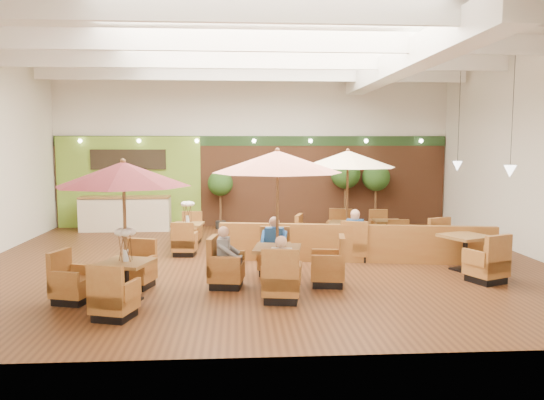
{
  "coord_description": "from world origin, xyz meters",
  "views": [
    {
      "loc": [
        -0.57,
        -13.03,
        2.93
      ],
      "look_at": [
        0.3,
        0.5,
        1.5
      ],
      "focal_mm": 35.0,
      "sensor_mm": 36.0,
      "label": 1
    }
  ],
  "objects": [
    {
      "name": "room",
      "position": [
        0.25,
        1.22,
        3.63
      ],
      "size": [
        14.04,
        14.0,
        5.52
      ],
      "color": "#381E0F",
      "rests_on": "ground"
    },
    {
      "name": "service_counter",
      "position": [
        -4.4,
        5.1,
        0.58
      ],
      "size": [
        3.0,
        0.75,
        1.18
      ],
      "color": "beige",
      "rests_on": "ground"
    },
    {
      "name": "booth_divider",
      "position": [
        2.33,
        -0.21,
        0.47
      ],
      "size": [
        6.77,
        1.27,
        0.95
      ],
      "primitive_type": "cube",
      "rotation": [
        0.0,
        0.0,
        -0.16
      ],
      "color": "brown",
      "rests_on": "ground"
    },
    {
      "name": "table_0",
      "position": [
        -2.72,
        -3.24,
        1.9
      ],
      "size": [
        2.61,
        2.75,
        2.67
      ],
      "rotation": [
        0.0,
        0.0,
        -0.29
      ],
      "color": "brown",
      "rests_on": "ground"
    },
    {
      "name": "table_1",
      "position": [
        0.23,
        -2.35,
        1.93
      ],
      "size": [
        2.88,
        2.88,
        2.86
      ],
      "rotation": [
        0.0,
        0.0,
        -0.16
      ],
      "color": "brown",
      "rests_on": "ground"
    },
    {
      "name": "table_2",
      "position": [
        2.31,
        1.06,
        2.02
      ],
      "size": [
        2.76,
        2.91,
        2.82
      ],
      "rotation": [
        0.0,
        0.0,
        -0.3
      ],
      "color": "brown",
      "rests_on": "ground"
    },
    {
      "name": "table_3",
      "position": [
        -1.99,
        1.77,
        0.49
      ],
      "size": [
        0.89,
        2.49,
        1.5
      ],
      "rotation": [
        0.0,
        0.0,
        -0.09
      ],
      "color": "brown",
      "rests_on": "ground"
    },
    {
      "name": "table_4",
      "position": [
        4.68,
        -1.25,
        0.41
      ],
      "size": [
        1.25,
        3.03,
        1.06
      ],
      "rotation": [
        0.0,
        0.0,
        0.4
      ],
      "color": "brown",
      "rests_on": "ground"
    },
    {
      "name": "table_5",
      "position": [
        3.83,
        2.19,
        0.34
      ],
      "size": [
        0.85,
        2.38,
        0.88
      ],
      "rotation": [
        0.0,
        0.0,
        -0.08
      ],
      "color": "brown",
      "rests_on": "ground"
    },
    {
      "name": "topiary_0",
      "position": [
        -1.19,
        5.3,
        1.51
      ],
      "size": [
        0.87,
        0.87,
        2.02
      ],
      "color": "black",
      "rests_on": "ground"
    },
    {
      "name": "topiary_1",
      "position": [
        3.19,
        5.3,
        1.8
      ],
      "size": [
        1.04,
        1.04,
        2.42
      ],
      "color": "black",
      "rests_on": "ground"
    },
    {
      "name": "topiary_2",
      "position": [
        4.28,
        5.3,
        1.69
      ],
      "size": [
        0.97,
        0.97,
        2.26
      ],
      "color": "black",
      "rests_on": "ground"
    },
    {
      "name": "diner_0",
      "position": [
        0.23,
        -3.4,
        0.76
      ],
      "size": [
        0.42,
        0.37,
        0.79
      ],
      "rotation": [
        0.0,
        0.0,
        -0.23
      ],
      "color": "silver",
      "rests_on": "ground"
    },
    {
      "name": "diner_1",
      "position": [
        0.23,
        -1.3,
        0.78
      ],
      "size": [
        0.45,
        0.39,
        0.85
      ],
      "rotation": [
        0.0,
        0.0,
        2.93
      ],
      "color": "#24549E",
      "rests_on": "ground"
    },
    {
      "name": "diner_2",
      "position": [
        -0.82,
        -2.35,
        0.76
      ],
      "size": [
        0.34,
        0.41,
        0.81
      ],
      "rotation": [
        0.0,
        0.0,
        4.62
      ],
      "color": "slate",
      "rests_on": "ground"
    },
    {
      "name": "diner_3",
      "position": [
        2.38,
        0.03,
        0.78
      ],
      "size": [
        0.47,
        0.43,
        0.85
      ],
      "rotation": [
        0.0,
        0.0,
        -0.35
      ],
      "color": "#24549E",
      "rests_on": "ground"
    },
    {
      "name": "diner_4",
      "position": [
        2.38,
        0.03,
        0.75
      ],
      "size": [
        0.43,
        0.4,
        0.78
      ],
      "rotation": [
        0.0,
        0.0,
        -0.38
      ],
      "color": "silver",
      "rests_on": "ground"
    }
  ]
}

